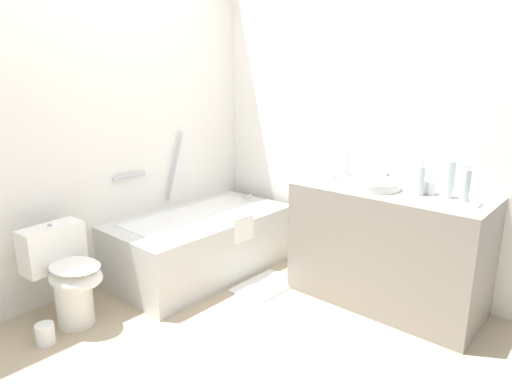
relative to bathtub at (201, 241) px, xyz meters
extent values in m
plane|color=tan|center=(-0.69, -0.95, -0.26)|extent=(4.02, 4.02, 0.00)
cube|color=white|center=(-0.69, 0.44, 1.01)|extent=(3.42, 0.10, 2.54)
cube|color=white|center=(0.87, -0.95, 1.01)|extent=(0.10, 3.08, 2.54)
cube|color=silver|center=(0.00, 0.00, -0.02)|extent=(1.46, 0.79, 0.48)
cube|color=white|center=(0.00, 0.00, 0.18)|extent=(1.20, 0.57, 0.09)
cylinder|color=#B2B2B7|center=(0.57, 0.00, 0.26)|extent=(0.09, 0.03, 0.03)
cylinder|color=#B2B2B7|center=(0.05, 0.36, 0.57)|extent=(0.21, 0.03, 0.58)
cylinder|color=#B2B2B7|center=(-0.40, 0.36, 0.56)|extent=(0.29, 0.03, 0.03)
cube|color=white|center=(0.09, -0.38, 0.17)|extent=(0.22, 0.03, 0.20)
cylinder|color=white|center=(-1.10, 0.00, -0.09)|extent=(0.23, 0.23, 0.35)
ellipsoid|color=white|center=(-1.10, -0.05, 0.09)|extent=(0.33, 0.41, 0.13)
ellipsoid|color=white|center=(-1.10, -0.05, 0.16)|extent=(0.31, 0.39, 0.02)
cube|color=white|center=(-1.12, 0.19, 0.23)|extent=(0.40, 0.21, 0.29)
cylinder|color=#A3A3A8|center=(-1.12, 0.19, 0.38)|extent=(0.03, 0.03, 0.01)
cube|color=gray|center=(0.52, -1.37, 0.15)|extent=(0.60, 1.29, 0.83)
cylinder|color=white|center=(0.47, -1.26, 0.60)|extent=(0.35, 0.35, 0.06)
cylinder|color=silver|center=(0.69, -1.26, 0.61)|extent=(0.02, 0.02, 0.08)
cylinder|color=silver|center=(0.63, -1.26, 0.65)|extent=(0.11, 0.02, 0.02)
cylinder|color=silver|center=(0.69, -1.32, 0.58)|extent=(0.03, 0.03, 0.04)
cylinder|color=silver|center=(0.69, -1.20, 0.58)|extent=(0.03, 0.03, 0.04)
cylinder|color=silver|center=(0.52, -1.56, 0.66)|extent=(0.06, 0.06, 0.19)
cylinder|color=white|center=(0.52, -1.56, 0.77)|extent=(0.03, 0.03, 0.02)
cylinder|color=silver|center=(0.54, -1.83, 0.67)|extent=(0.06, 0.06, 0.20)
cylinder|color=white|center=(0.54, -1.83, 0.78)|extent=(0.03, 0.03, 0.02)
cylinder|color=silver|center=(0.57, -1.73, 0.68)|extent=(0.06, 0.06, 0.24)
cylinder|color=white|center=(0.57, -1.73, 0.81)|extent=(0.03, 0.03, 0.02)
cylinder|color=silver|center=(0.53, -1.02, 0.67)|extent=(0.07, 0.07, 0.21)
cylinder|color=white|center=(0.53, -1.02, 0.79)|extent=(0.04, 0.04, 0.02)
cylinder|color=white|center=(0.58, -1.61, 0.61)|extent=(0.08, 0.08, 0.09)
cylinder|color=white|center=(0.58, -0.87, 0.61)|extent=(0.07, 0.07, 0.08)
cylinder|color=white|center=(0.59, -0.95, 0.62)|extent=(0.08, 0.08, 0.10)
cube|color=white|center=(0.50, -1.91, 0.58)|extent=(0.09, 0.06, 0.02)
cube|color=white|center=(0.12, -0.60, -0.26)|extent=(0.50, 0.32, 0.01)
cylinder|color=white|center=(-1.34, -0.08, -0.20)|extent=(0.11, 0.11, 0.13)
camera|label=1|loc=(-2.25, -2.58, 1.31)|focal=30.72mm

